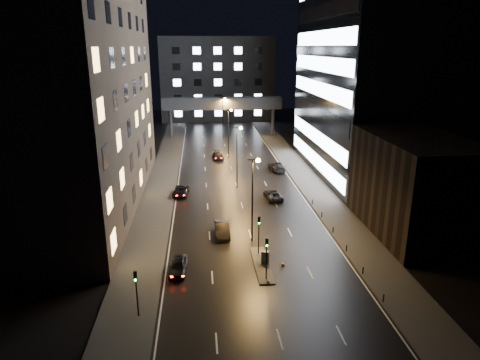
{
  "coord_description": "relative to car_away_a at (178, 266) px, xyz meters",
  "views": [
    {
      "loc": [
        -5.85,
        -38.09,
        22.15
      ],
      "look_at": [
        -0.32,
        19.61,
        4.0
      ],
      "focal_mm": 32.0,
      "sensor_mm": 36.0,
      "label": 1
    }
  ],
  "objects": [
    {
      "name": "streetlight_mid_a",
      "position": [
        8.58,
        26.65,
        5.79
      ],
      "size": [
        1.45,
        0.5,
        10.15
      ],
      "color": "black",
      "rests_on": "ground"
    },
    {
      "name": "car_away_b",
      "position": [
        4.97,
        8.59,
        0.09
      ],
      "size": [
        1.77,
        4.89,
        1.6
      ],
      "primitive_type": "imported",
      "rotation": [
        0.0,
        0.0,
        0.01
      ],
      "color": "black",
      "rests_on": "ground"
    },
    {
      "name": "building_left",
      "position": [
        -14.08,
        22.65,
        19.29
      ],
      "size": [
        15.0,
        48.0,
        40.0
      ],
      "primitive_type": "cube",
      "color": "#2D2319",
      "rests_on": "ground"
    },
    {
      "name": "building_right_glass",
      "position": [
        33.42,
        34.65,
        21.79
      ],
      "size": [
        20.0,
        36.0,
        45.0
      ],
      "primitive_type": "cube",
      "color": "black",
      "rests_on": "ground"
    },
    {
      "name": "utility_cabinet",
      "position": [
        9.12,
        0.88,
        0.11
      ],
      "size": [
        0.89,
        0.76,
        1.34
      ],
      "primitive_type": "cube",
      "rotation": [
        0.0,
        0.0,
        -0.41
      ],
      "color": "#464648",
      "rests_on": "median_island"
    },
    {
      "name": "skybridge",
      "position": [
        8.42,
        68.65,
        7.63
      ],
      "size": [
        30.0,
        3.0,
        10.0
      ],
      "color": "#333335",
      "rests_on": "ground"
    },
    {
      "name": "streetlight_far",
      "position": [
        8.58,
        66.65,
        5.79
      ],
      "size": [
        1.45,
        0.5,
        10.15
      ],
      "color": "black",
      "rests_on": "ground"
    },
    {
      "name": "car_away_a",
      "position": [
        0.0,
        0.0,
        0.0
      ],
      "size": [
        2.04,
        4.29,
        1.42
      ],
      "primitive_type": "imported",
      "rotation": [
        0.0,
        0.0,
        -0.09
      ],
      "color": "black",
      "rests_on": "ground"
    },
    {
      "name": "streetlight_mid_b",
      "position": [
        8.58,
        46.65,
        5.79
      ],
      "size": [
        1.45,
        0.5,
        10.15
      ],
      "color": "black",
      "rests_on": "ground"
    },
    {
      "name": "car_toward_b",
      "position": [
        16.66,
        36.1,
        0.09
      ],
      "size": [
        2.75,
        5.66,
        1.59
      ],
      "primitive_type": "imported",
      "rotation": [
        0.0,
        0.0,
        3.24
      ],
      "color": "black",
      "rests_on": "ground"
    },
    {
      "name": "car_toward_a",
      "position": [
        13.37,
        20.85,
        -0.05
      ],
      "size": [
        2.67,
        4.95,
        1.32
      ],
      "primitive_type": "imported",
      "rotation": [
        0.0,
        0.0,
        3.25
      ],
      "color": "black",
      "rests_on": "ground"
    },
    {
      "name": "car_away_d",
      "position": [
        6.2,
        45.79,
        -0.01
      ],
      "size": [
        2.41,
        4.99,
        1.4
      ],
      "primitive_type": "imported",
      "rotation": [
        0.0,
        0.0,
        0.09
      ],
      "color": "black",
      "rests_on": "ground"
    },
    {
      "name": "cone_b",
      "position": [
        10.9,
        0.3,
        -0.45
      ],
      "size": [
        0.49,
        0.49,
        0.52
      ],
      "primitive_type": "cone",
      "rotation": [
        0.0,
        0.0,
        0.37
      ],
      "color": "#FD640D",
      "rests_on": "ground"
    },
    {
      "name": "sidewalk_right",
      "position": [
        20.92,
        33.65,
        -0.63
      ],
      "size": [
        5.0,
        110.0,
        0.15
      ],
      "primitive_type": "cube",
      "color": "#383533",
      "rests_on": "ground"
    },
    {
      "name": "streetlight_near",
      "position": [
        8.58,
        6.65,
        5.79
      ],
      "size": [
        1.45,
        0.5,
        10.15
      ],
      "color": "black",
      "rests_on": "ground"
    },
    {
      "name": "building_far",
      "position": [
        8.42,
        96.65,
        11.79
      ],
      "size": [
        34.0,
        14.0,
        25.0
      ],
      "primitive_type": "cube",
      "color": "#333335",
      "rests_on": "ground"
    },
    {
      "name": "traffic_signal_near",
      "position": [
        8.72,
        3.14,
        2.38
      ],
      "size": [
        0.28,
        0.34,
        4.4
      ],
      "color": "black",
      "rests_on": "median_island"
    },
    {
      "name": "building_right_low",
      "position": [
        28.42,
        7.65,
        5.29
      ],
      "size": [
        10.0,
        18.0,
        12.0
      ],
      "primitive_type": "cube",
      "color": "black",
      "rests_on": "ground"
    },
    {
      "name": "sidewalk_left",
      "position": [
        -4.08,
        33.65,
        -0.63
      ],
      "size": [
        5.0,
        110.0,
        0.15
      ],
      "primitive_type": "cube",
      "color": "#383533",
      "rests_on": "ground"
    },
    {
      "name": "median_island",
      "position": [
        8.72,
        0.65,
        -0.63
      ],
      "size": [
        1.6,
        8.0,
        0.15
      ],
      "primitive_type": "cube",
      "color": "#383533",
      "rests_on": "ground"
    },
    {
      "name": "traffic_signal_corner",
      "position": [
        -3.08,
        -7.36,
        2.23
      ],
      "size": [
        0.28,
        0.34,
        4.4
      ],
      "color": "black",
      "rests_on": "ground"
    },
    {
      "name": "car_away_c",
      "position": [
        -0.58,
        23.9,
        -0.03
      ],
      "size": [
        2.74,
        5.07,
        1.35
      ],
      "primitive_type": "imported",
      "rotation": [
        0.0,
        0.0,
        -0.11
      ],
      "color": "black",
      "rests_on": "ground"
    },
    {
      "name": "traffic_signal_far",
      "position": [
        8.72,
        -2.36,
        2.38
      ],
      "size": [
        0.28,
        0.34,
        4.4
      ],
      "color": "black",
      "rests_on": "median_island"
    },
    {
      "name": "bollard_row",
      "position": [
        18.62,
        5.15,
        -0.26
      ],
      "size": [
        0.12,
        25.12,
        0.9
      ],
      "color": "black",
      "rests_on": "ground"
    },
    {
      "name": "ground",
      "position": [
        8.42,
        38.65,
        -0.71
      ],
      "size": [
        160.0,
        160.0,
        0.0
      ],
      "primitive_type": "plane",
      "color": "black",
      "rests_on": "ground"
    },
    {
      "name": "cone_a",
      "position": [
        8.85,
        -3.05,
        -0.48
      ],
      "size": [
        0.42,
        0.42,
        0.45
      ],
      "primitive_type": "cone",
      "rotation": [
        0.0,
        0.0,
        0.26
      ],
      "color": "#FE5F0D",
      "rests_on": "ground"
    }
  ]
}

